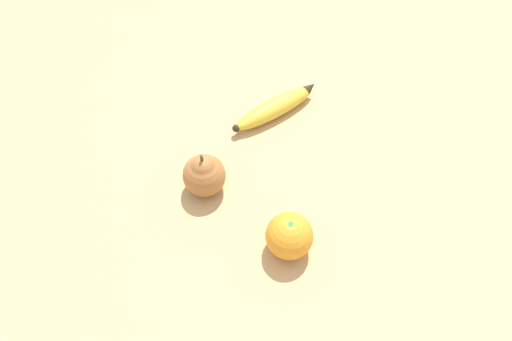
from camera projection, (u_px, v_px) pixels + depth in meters
The scene contains 4 objects.
ground_plane at pixel (238, 194), 0.87m from camera, with size 3.00×3.00×0.00m, color tan.
banana at pixel (275, 108), 0.96m from camera, with size 0.09×0.19×0.04m.
orange at pixel (289, 236), 0.78m from camera, with size 0.08×0.08×0.08m.
pear at pixel (204, 174), 0.84m from camera, with size 0.07×0.07×0.09m.
Camera 1 is at (0.31, -0.36, 0.73)m, focal length 35.00 mm.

